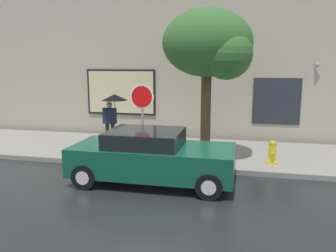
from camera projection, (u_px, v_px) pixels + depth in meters
name	position (u px, v px, depth m)	size (l,w,h in m)	color
ground_plane	(157.00, 181.00, 9.34)	(60.00, 60.00, 0.00)	black
sidewalk	(178.00, 151.00, 12.21)	(20.00, 4.00, 0.15)	gray
building_facade	(190.00, 55.00, 14.00)	(20.00, 0.67, 7.00)	#B2A893
parked_car	(152.00, 157.00, 9.13)	(4.26, 1.95, 1.41)	#0F4C38
fire_hydrant	(272.00, 152.00, 10.41)	(0.30, 0.44, 0.72)	yellow
pedestrian_with_umbrella	(113.00, 105.00, 12.57)	(0.94, 0.94, 1.90)	black
street_tree	(211.00, 46.00, 10.41)	(2.76, 2.35, 4.65)	#4C3823
stop_sign	(142.00, 107.00, 10.71)	(0.76, 0.10, 2.37)	gray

